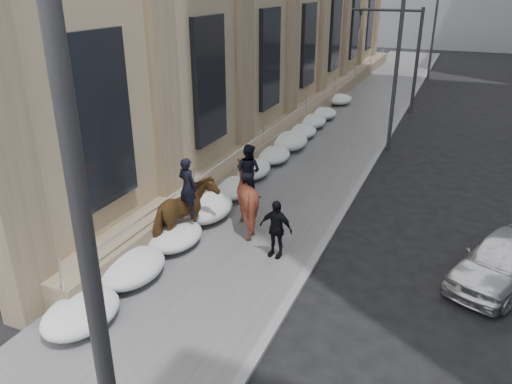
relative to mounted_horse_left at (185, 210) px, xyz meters
The scene contains 12 objects.
ground 2.89m from the mounted_horse_left, 63.00° to the right, with size 140.00×140.00×0.00m, color black.
sidewalk 7.79m from the mounted_horse_left, 80.98° to the left, with size 5.00×80.00×0.12m, color #4E4E51.
curb 8.60m from the mounted_horse_left, 63.33° to the left, with size 0.24×80.00×0.12m, color slate.
streetlight_near 9.88m from the mounted_horse_left, 64.75° to the right, with size 1.71×0.24×8.00m.
streetlight_mid 12.75m from the mounted_horse_left, 71.24° to the left, with size 1.71×0.24×8.00m.
streetlight_far 32.06m from the mounted_horse_left, 82.88° to the left, with size 1.71×0.24×8.00m.
traffic_signal 20.11m from the mounted_horse_left, 80.50° to the left, with size 4.10×0.22×6.00m.
snow_bank 5.77m from the mounted_horse_left, 92.11° to the left, with size 1.70×18.10×0.76m.
mounted_horse_left is the anchor object (origin of this frame).
mounted_horse_right 2.06m from the mounted_horse_left, 53.31° to the left, with size 1.88×2.04×2.66m.
pedestrian 2.77m from the mounted_horse_left, ahead, with size 0.99×0.41×1.70m, color black.
car_silver 8.71m from the mounted_horse_left, ahead, with size 1.57×3.91×1.33m, color #BABCC2.
Camera 1 is at (5.82, -9.03, 7.31)m, focal length 35.00 mm.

